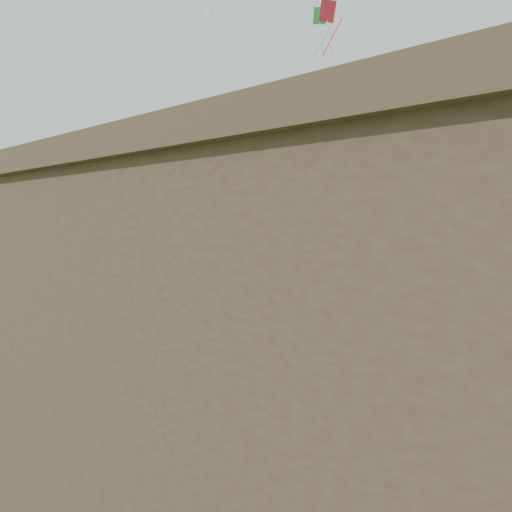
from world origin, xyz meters
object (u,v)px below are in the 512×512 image
object	(u,v)px
motel	(421,367)
picnic_table	(165,387)
octopus_kite	(337,200)
chainlink_fence	(206,337)

from	to	relation	value
motel	picnic_table	size ratio (longest dim) A/B	7.31
picnic_table	octopus_kite	bearing A→B (deg)	120.16
motel	picnic_table	bearing A→B (deg)	170.44
chainlink_fence	motel	size ratio (longest dim) A/B	2.41
chainlink_fence	motel	xyz separation A→B (m)	(13.00, -7.00, 2.95)
motel	octopus_kite	distance (m)	21.81
motel	octopus_kite	xyz separation A→B (m)	(-12.00, 17.74, 4.11)
motel	octopus_kite	size ratio (longest dim) A/B	2.29
picnic_table	octopus_kite	distance (m)	17.86
octopus_kite	motel	bearing A→B (deg)	-48.11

